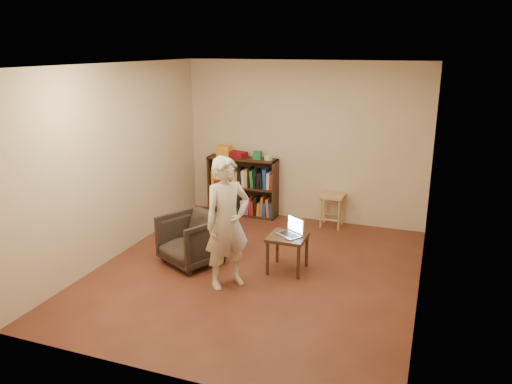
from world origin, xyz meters
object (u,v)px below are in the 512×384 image
(bookshelf, at_px, (243,190))
(person, at_px, (227,223))
(laptop, at_px, (292,231))
(side_table, at_px, (288,242))
(armchair, at_px, (192,239))
(stool, at_px, (332,201))

(bookshelf, bearing_deg, person, -72.35)
(laptop, distance_m, person, 0.95)
(side_table, xyz_separation_m, person, (-0.56, -0.64, 0.40))
(bookshelf, relative_size, side_table, 2.50)
(armchair, bearing_deg, person, -4.65)
(armchair, height_order, side_table, armchair)
(armchair, bearing_deg, side_table, 36.37)
(bookshelf, height_order, armchair, bookshelf)
(side_table, height_order, person, person)
(stool, height_order, side_table, stool)
(side_table, xyz_separation_m, laptop, (0.04, 0.05, 0.14))
(armchair, bearing_deg, stool, 81.50)
(armchair, bearing_deg, bookshelf, 119.65)
(side_table, bearing_deg, laptop, 50.71)
(stool, height_order, laptop, laptop)
(bookshelf, distance_m, stool, 1.56)
(armchair, relative_size, laptop, 1.91)
(side_table, bearing_deg, bookshelf, 125.70)
(laptop, height_order, person, person)
(bookshelf, xyz_separation_m, stool, (1.56, -0.06, -0.01))
(stool, xyz_separation_m, laptop, (-0.15, -1.79, 0.11))
(stool, bearing_deg, bookshelf, 177.65)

